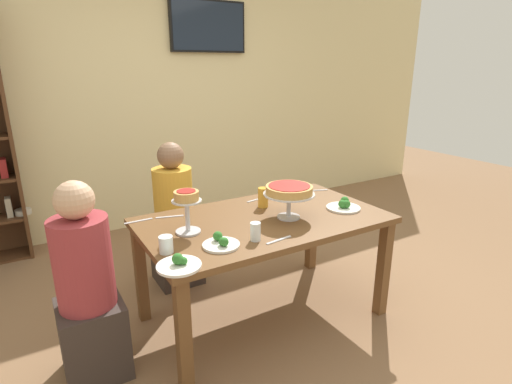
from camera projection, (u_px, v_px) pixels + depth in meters
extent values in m
plane|color=#846042|center=(263.00, 315.00, 2.87)|extent=(12.00, 12.00, 0.00)
cube|color=beige|center=(154.00, 94.00, 4.25)|extent=(8.00, 0.12, 2.80)
cube|color=brown|center=(264.00, 221.00, 2.65)|extent=(1.58, 0.92, 0.04)
cube|color=brown|center=(184.00, 339.00, 2.08)|extent=(0.07, 0.07, 0.70)
cube|color=brown|center=(383.00, 268.00, 2.80)|extent=(0.07, 0.07, 0.70)
cube|color=brown|center=(141.00, 273.00, 2.73)|extent=(0.07, 0.07, 0.70)
cube|color=brown|center=(312.00, 230.00, 3.45)|extent=(0.07, 0.07, 0.70)
cube|color=#4C2D19|center=(11.00, 137.00, 3.49)|extent=(0.03, 0.30, 2.20)
cube|color=#B2A88E|center=(9.00, 207.00, 3.63)|extent=(0.05, 0.11, 0.17)
cylinder|color=beige|center=(23.00, 212.00, 3.70)|extent=(0.14, 0.14, 0.05)
cube|color=maroon|center=(3.00, 168.00, 3.53)|extent=(0.06, 0.13, 0.16)
cube|color=black|center=(208.00, 26.00, 4.27)|extent=(0.85, 0.05, 0.52)
cube|color=#192333|center=(209.00, 26.00, 4.25)|extent=(0.81, 0.01, 0.48)
cube|color=#382D28|center=(177.00, 255.00, 3.27)|extent=(0.34, 0.34, 0.45)
cylinder|color=gold|center=(173.00, 200.00, 3.12)|extent=(0.30, 0.30, 0.50)
sphere|color=#846047|center=(170.00, 155.00, 3.02)|extent=(0.20, 0.20, 0.20)
cube|color=#382D28|center=(94.00, 339.00, 2.27)|extent=(0.34, 0.34, 0.45)
cylinder|color=#993338|center=(83.00, 263.00, 2.13)|extent=(0.30, 0.30, 0.50)
sphere|color=tan|center=(74.00, 200.00, 2.02)|extent=(0.20, 0.20, 0.20)
cylinder|color=silver|center=(288.00, 217.00, 2.64)|extent=(0.15, 0.15, 0.01)
cylinder|color=silver|center=(289.00, 205.00, 2.62)|extent=(0.03, 0.03, 0.15)
cylinder|color=silver|center=(289.00, 194.00, 2.60)|extent=(0.33, 0.33, 0.01)
cylinder|color=tan|center=(289.00, 190.00, 2.59)|extent=(0.30, 0.30, 0.05)
cylinder|color=maroon|center=(289.00, 186.00, 2.58)|extent=(0.27, 0.27, 0.00)
cylinder|color=silver|center=(188.00, 231.00, 2.41)|extent=(0.15, 0.15, 0.01)
cylinder|color=silver|center=(187.00, 216.00, 2.38)|extent=(0.03, 0.03, 0.18)
cylinder|color=silver|center=(187.00, 201.00, 2.35)|extent=(0.18, 0.18, 0.01)
cylinder|color=tan|center=(186.00, 196.00, 2.34)|extent=(0.15, 0.15, 0.05)
cylinder|color=maroon|center=(186.00, 191.00, 2.34)|extent=(0.11, 0.11, 0.00)
cylinder|color=white|center=(343.00, 208.00, 2.81)|extent=(0.24, 0.24, 0.01)
sphere|color=#2D7028|center=(346.00, 204.00, 2.78)|extent=(0.06, 0.06, 0.06)
sphere|color=#2D7028|center=(345.00, 201.00, 2.84)|extent=(0.06, 0.06, 0.06)
sphere|color=#2D7028|center=(342.00, 204.00, 2.78)|extent=(0.06, 0.06, 0.06)
sphere|color=#2D7028|center=(343.00, 205.00, 2.78)|extent=(0.04, 0.04, 0.04)
cylinder|color=white|center=(221.00, 245.00, 2.23)|extent=(0.21, 0.21, 0.01)
sphere|color=#2D7028|center=(224.00, 242.00, 2.19)|extent=(0.05, 0.05, 0.05)
sphere|color=#2D7028|center=(223.00, 241.00, 2.20)|extent=(0.05, 0.05, 0.05)
sphere|color=#2D7028|center=(218.00, 236.00, 2.26)|extent=(0.05, 0.05, 0.05)
sphere|color=#2D7028|center=(222.00, 242.00, 2.20)|extent=(0.04, 0.04, 0.04)
cylinder|color=white|center=(179.00, 266.00, 2.00)|extent=(0.22, 0.22, 0.01)
sphere|color=#2D7028|center=(178.00, 259.00, 1.99)|extent=(0.06, 0.06, 0.06)
sphere|color=#2D7028|center=(179.00, 260.00, 1.99)|extent=(0.05, 0.05, 0.05)
sphere|color=#2D7028|center=(180.00, 260.00, 1.99)|extent=(0.05, 0.05, 0.05)
sphere|color=#2D7028|center=(184.00, 261.00, 1.99)|extent=(0.04, 0.04, 0.04)
cylinder|color=gold|center=(263.00, 197.00, 2.83)|extent=(0.07, 0.07, 0.14)
cylinder|color=white|center=(166.00, 245.00, 2.14)|extent=(0.08, 0.08, 0.09)
cylinder|color=white|center=(255.00, 232.00, 2.29)|extent=(0.06, 0.06, 0.11)
cube|color=silver|center=(279.00, 240.00, 2.30)|extent=(0.18, 0.04, 0.00)
cube|color=silver|center=(170.00, 217.00, 2.66)|extent=(0.18, 0.07, 0.00)
cube|color=silver|center=(317.00, 190.00, 3.22)|extent=(0.17, 0.08, 0.00)
cube|color=silver|center=(257.00, 200.00, 3.00)|extent=(0.18, 0.05, 0.00)
cube|color=silver|center=(138.00, 221.00, 2.58)|extent=(0.18, 0.02, 0.00)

